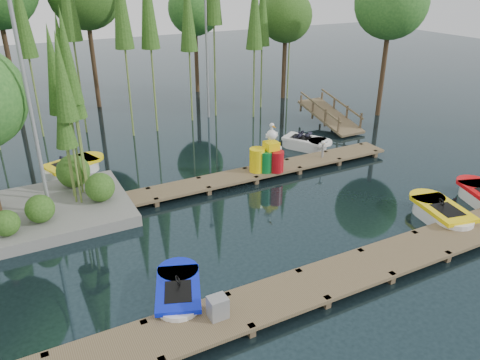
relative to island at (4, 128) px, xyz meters
name	(u,v)px	position (x,y,z in m)	size (l,w,h in m)	color
ground_plane	(234,218)	(6.30, -3.29, -3.18)	(90.00, 90.00, 0.00)	#1C2E34
near_dock	(312,285)	(6.30, -7.79, -2.95)	(18.00, 1.50, 0.50)	brown
far_dock	(228,179)	(7.30, -0.79, -2.95)	(15.00, 1.20, 0.50)	brown
island	(4,128)	(0.00, 0.00, 0.00)	(6.20, 4.20, 6.75)	gray
tree_screen	(86,6)	(4.26, 7.31, 2.93)	(34.42, 18.53, 10.31)	#3F2C1B
lamp_island	(28,97)	(0.80, -0.79, 1.08)	(0.30, 0.30, 7.25)	gray
lamp_rear	(206,39)	(10.30, 7.71, 1.08)	(0.30, 0.30, 7.25)	gray
ramp	(330,116)	(15.30, 3.21, -2.60)	(1.50, 3.94, 1.49)	brown
boat_blue	(179,294)	(3.09, -6.53, -2.95)	(1.85, 2.62, 0.81)	white
boat_yellow_near	(441,214)	(12.31, -6.68, -2.93)	(1.68, 2.80, 0.88)	white
boat_yellow_far	(73,168)	(2.13, 3.02, -2.91)	(2.82, 1.98, 1.29)	white
boat_white_far	(305,143)	(12.26, 1.10, -2.93)	(2.16, 2.60, 1.13)	white
utility_cabinet	(218,307)	(3.60, -7.79, -2.61)	(0.44, 0.37, 0.54)	gray
yellow_barrel	(257,160)	(8.62, -0.79, -2.41)	(0.63, 0.63, 0.95)	yellow
drum_cluster	(272,156)	(9.21, -0.94, -2.31)	(1.13, 1.03, 1.94)	#0B6A28
seagull_post	(323,146)	(11.83, -0.79, -2.38)	(0.46, 0.25, 0.74)	gray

